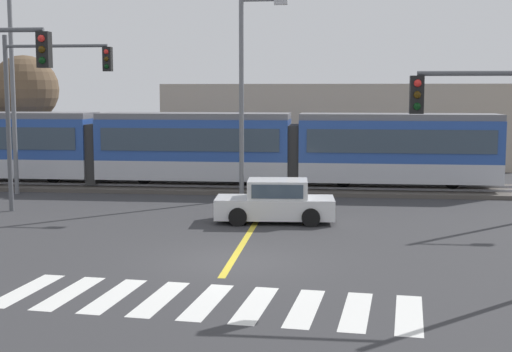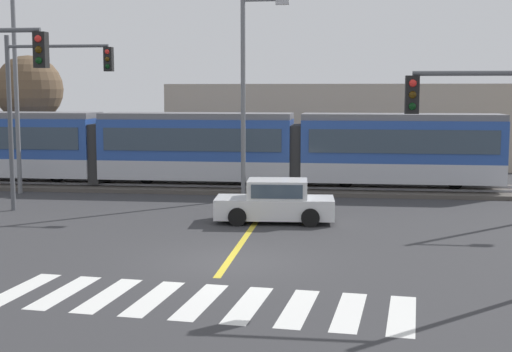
% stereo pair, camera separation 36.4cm
% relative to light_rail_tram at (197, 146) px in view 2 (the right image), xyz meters
% --- Properties ---
extents(ground_plane, '(200.00, 200.00, 0.00)m').
position_rel_light_rail_tram_xyz_m(ground_plane, '(3.88, -14.22, -2.05)').
color(ground_plane, '#333335').
extents(track_bed, '(120.00, 4.00, 0.18)m').
position_rel_light_rail_tram_xyz_m(track_bed, '(3.88, 0.01, -1.96)').
color(track_bed, '#4C4742').
rests_on(track_bed, ground).
extents(rail_near, '(120.00, 0.08, 0.10)m').
position_rel_light_rail_tram_xyz_m(rail_near, '(3.88, -0.71, -1.82)').
color(rail_near, '#939399').
rests_on(rail_near, track_bed).
extents(rail_far, '(120.00, 0.08, 0.10)m').
position_rel_light_rail_tram_xyz_m(rail_far, '(3.88, 0.73, -1.82)').
color(rail_far, '#939399').
rests_on(rail_far, track_bed).
extents(light_rail_tram, '(28.00, 2.64, 3.43)m').
position_rel_light_rail_tram_xyz_m(light_rail_tram, '(0.00, 0.00, 0.00)').
color(light_rail_tram, '#B7BAC1').
rests_on(light_rail_tram, track_bed).
extents(crosswalk_stripe_0, '(0.83, 2.84, 0.01)m').
position_rel_light_rail_tram_xyz_m(crosswalk_stripe_0, '(-0.50, -17.56, -2.04)').
color(crosswalk_stripe_0, silver).
rests_on(crosswalk_stripe_0, ground).
extents(crosswalk_stripe_1, '(0.83, 2.84, 0.01)m').
position_rel_light_rail_tram_xyz_m(crosswalk_stripe_1, '(0.60, -17.66, -2.04)').
color(crosswalk_stripe_1, silver).
rests_on(crosswalk_stripe_1, ground).
extents(crosswalk_stripe_2, '(0.83, 2.84, 0.01)m').
position_rel_light_rail_tram_xyz_m(crosswalk_stripe_2, '(1.69, -17.77, -2.04)').
color(crosswalk_stripe_2, silver).
rests_on(crosswalk_stripe_2, ground).
extents(crosswalk_stripe_3, '(0.83, 2.84, 0.01)m').
position_rel_light_rail_tram_xyz_m(crosswalk_stripe_3, '(2.79, -17.87, -2.04)').
color(crosswalk_stripe_3, silver).
rests_on(crosswalk_stripe_3, ground).
extents(crosswalk_stripe_4, '(0.83, 2.84, 0.01)m').
position_rel_light_rail_tram_xyz_m(crosswalk_stripe_4, '(3.88, -17.98, -2.04)').
color(crosswalk_stripe_4, silver).
rests_on(crosswalk_stripe_4, ground).
extents(crosswalk_stripe_5, '(0.83, 2.84, 0.01)m').
position_rel_light_rail_tram_xyz_m(crosswalk_stripe_5, '(4.98, -18.08, -2.04)').
color(crosswalk_stripe_5, silver).
rests_on(crosswalk_stripe_5, ground).
extents(crosswalk_stripe_6, '(0.83, 2.84, 0.01)m').
position_rel_light_rail_tram_xyz_m(crosswalk_stripe_6, '(6.07, -18.19, -2.04)').
color(crosswalk_stripe_6, silver).
rests_on(crosswalk_stripe_6, ground).
extents(crosswalk_stripe_7, '(0.83, 2.84, 0.01)m').
position_rel_light_rail_tram_xyz_m(crosswalk_stripe_7, '(7.17, -18.30, -2.04)').
color(crosswalk_stripe_7, silver).
rests_on(crosswalk_stripe_7, ground).
extents(crosswalk_stripe_8, '(0.83, 2.84, 0.01)m').
position_rel_light_rail_tram_xyz_m(crosswalk_stripe_8, '(8.26, -18.40, -2.04)').
color(crosswalk_stripe_8, silver).
rests_on(crosswalk_stripe_8, ground).
extents(lane_centre_line, '(0.20, 13.98, 0.01)m').
position_rel_light_rail_tram_xyz_m(lane_centre_line, '(3.88, -8.99, -2.04)').
color(lane_centre_line, gold).
rests_on(lane_centre_line, ground).
extents(sedan_crossing, '(4.30, 2.12, 1.52)m').
position_rel_light_rail_tram_xyz_m(sedan_crossing, '(4.56, -8.15, -1.35)').
color(sedan_crossing, silver).
rests_on(sedan_crossing, ground).
extents(traffic_light_near_right, '(3.75, 0.38, 5.64)m').
position_rel_light_rail_tram_xyz_m(traffic_light_near_right, '(10.77, -15.81, 1.63)').
color(traffic_light_near_right, '#515459').
rests_on(traffic_light_near_right, ground).
extents(traffic_light_mid_left, '(4.25, 0.38, 6.75)m').
position_rel_light_rail_tram_xyz_m(traffic_light_mid_left, '(-4.49, -7.01, 2.42)').
color(traffic_light_mid_left, '#515459').
rests_on(traffic_light_mid_left, ground).
extents(street_lamp_west, '(2.10, 0.28, 9.97)m').
position_rel_light_rail_tram_xyz_m(street_lamp_west, '(-7.51, -2.61, 3.52)').
color(street_lamp_west, slate).
rests_on(street_lamp_west, ground).
extents(street_lamp_centre, '(2.04, 0.28, 8.59)m').
position_rel_light_rail_tram_xyz_m(street_lamp_centre, '(2.84, -3.09, 2.81)').
color(street_lamp_centre, slate).
rests_on(street_lamp_centre, ground).
extents(bare_tree_far_west, '(3.62, 3.62, 6.54)m').
position_rel_light_rail_tram_xyz_m(bare_tree_far_west, '(-9.98, 3.67, 2.66)').
color(bare_tree_far_west, brown).
rests_on(bare_tree_far_west, ground).
extents(building_backdrop_far, '(20.83, 6.00, 5.05)m').
position_rel_light_rail_tram_xyz_m(building_backdrop_far, '(6.57, 11.70, 0.48)').
color(building_backdrop_far, tan).
rests_on(building_backdrop_far, ground).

